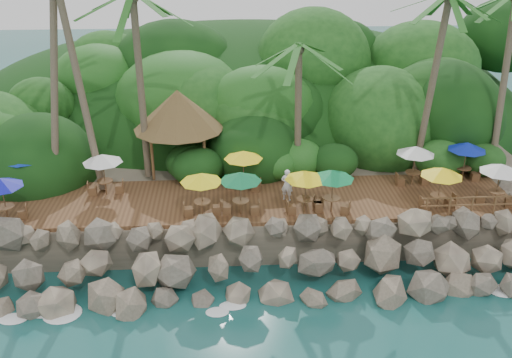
{
  "coord_description": "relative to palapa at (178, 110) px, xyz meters",
  "views": [
    {
      "loc": [
        -1.5,
        -19.61,
        15.17
      ],
      "look_at": [
        0.0,
        6.0,
        3.4
      ],
      "focal_mm": 39.65,
      "sensor_mm": 36.0,
      "label": 1
    }
  ],
  "objects": [
    {
      "name": "seawall",
      "position": [
        4.02,
        -8.07,
        -4.64
      ],
      "size": [
        29.0,
        4.0,
        2.3
      ],
      "primitive_type": null,
      "color": "gray",
      "rests_on": "ground"
    },
    {
      "name": "palapa",
      "position": [
        0.0,
        0.0,
        0.0
      ],
      "size": [
        4.98,
        4.98,
        4.6
      ],
      "color": "brown",
      "rests_on": "ground"
    },
    {
      "name": "jungle_foliage",
      "position": [
        4.02,
        4.93,
        -5.79
      ],
      "size": [
        44.0,
        16.0,
        12.0
      ],
      "primitive_type": null,
      "color": "#143811",
      "rests_on": "ground"
    },
    {
      "name": "foam_line",
      "position": [
        4.02,
        -9.77,
        -5.76
      ],
      "size": [
        25.2,
        0.8,
        0.06
      ],
      "color": "white",
      "rests_on": "ground"
    },
    {
      "name": "land_base",
      "position": [
        4.02,
        5.93,
        -4.74
      ],
      "size": [
        32.0,
        25.2,
        2.1
      ],
      "primitive_type": "cube",
      "color": "gray",
      "rests_on": "ground"
    },
    {
      "name": "waiter",
      "position": [
        5.56,
        -4.29,
        -2.65
      ],
      "size": [
        0.72,
        0.61,
        1.67
      ],
      "primitive_type": "imported",
      "rotation": [
        0.0,
        0.0,
        2.73
      ],
      "color": "white",
      "rests_on": "terrace"
    },
    {
      "name": "railing",
      "position": [
        15.3,
        -6.42,
        -2.88
      ],
      "size": [
        7.2,
        0.1,
        1.0
      ],
      "color": "brown",
      "rests_on": "terrace"
    },
    {
      "name": "dining_clusters",
      "position": [
        4.92,
        -4.44,
        -1.67
      ],
      "size": [
        25.62,
        5.22,
        2.19
      ],
      "color": "brown",
      "rests_on": "terrace"
    },
    {
      "name": "terrace",
      "position": [
        4.02,
        -4.07,
        -3.59
      ],
      "size": [
        26.0,
        5.0,
        0.2
      ],
      "primitive_type": "cube",
      "color": "brown",
      "rests_on": "land_base"
    },
    {
      "name": "jungle_hill",
      "position": [
        4.02,
        13.43,
        -5.79
      ],
      "size": [
        44.8,
        28.0,
        15.4
      ],
      "primitive_type": "ellipsoid",
      "color": "#143811",
      "rests_on": "ground"
    },
    {
      "name": "ground",
      "position": [
        4.02,
        -10.07,
        -5.79
      ],
      "size": [
        140.0,
        140.0,
        0.0
      ],
      "primitive_type": "plane",
      "color": "#19514F",
      "rests_on": "ground"
    }
  ]
}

